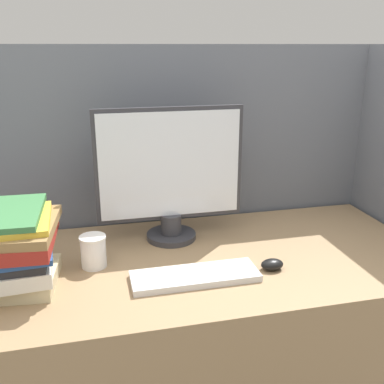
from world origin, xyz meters
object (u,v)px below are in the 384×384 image
object	(u,v)px
coffee_cup	(93,251)
book_stack	(14,248)
monitor	(170,177)
keyboard	(195,276)
mouse	(272,264)

from	to	relation	value
coffee_cup	book_stack	bearing A→B (deg)	-164.53
monitor	book_stack	world-z (taller)	monitor
keyboard	coffee_cup	world-z (taller)	coffee_cup
coffee_cup	mouse	bearing A→B (deg)	-15.68
monitor	keyboard	xyz separation A→B (m)	(0.01, -0.31, -0.22)
book_stack	keyboard	bearing A→B (deg)	-10.36
monitor	mouse	distance (m)	0.46
monitor	coffee_cup	xyz separation A→B (m)	(-0.28, -0.16, -0.18)
keyboard	coffee_cup	bearing A→B (deg)	152.01
monitor	coffee_cup	distance (m)	0.37
monitor	mouse	bearing A→B (deg)	-50.02
monitor	mouse	size ratio (longest dim) A/B	7.20
monitor	book_stack	size ratio (longest dim) A/B	1.67
monitor	coffee_cup	bearing A→B (deg)	-150.21
monitor	keyboard	size ratio (longest dim) A/B	1.35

